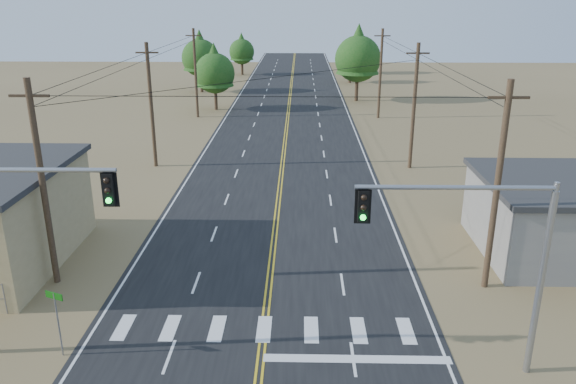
{
  "coord_description": "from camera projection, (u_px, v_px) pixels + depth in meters",
  "views": [
    {
      "loc": [
        1.47,
        -12.48,
        13.35
      ],
      "look_at": [
        0.84,
        15.68,
        3.5
      ],
      "focal_mm": 35.0,
      "sensor_mm": 36.0,
      "label": 1
    }
  ],
  "objects": [
    {
      "name": "utility_pole_left_near",
      "position": [
        43.0,
        183.0,
        26.07
      ],
      "size": [
        1.8,
        0.3,
        10.0
      ],
      "color": "#4C3826",
      "rests_on": "ground"
    },
    {
      "name": "tree_right_near",
      "position": [
        358.0,
        54.0,
        73.63
      ],
      "size": [
        6.05,
        6.05,
        10.08
      ],
      "color": "#3F2D1E",
      "rests_on": "ground"
    },
    {
      "name": "tree_right_mid",
      "position": [
        351.0,
        55.0,
        90.08
      ],
      "size": [
        4.31,
        4.31,
        7.19
      ],
      "color": "#3F2D1E",
      "rests_on": "ground"
    },
    {
      "name": "utility_pole_right_near",
      "position": [
        497.0,
        187.0,
        25.63
      ],
      "size": [
        1.8,
        0.3,
        10.0
      ],
      "color": "#4C3826",
      "rests_on": "ground"
    },
    {
      "name": "utility_pole_right_mid",
      "position": [
        414.0,
        106.0,
        44.5
      ],
      "size": [
        1.8,
        0.3,
        10.0
      ],
      "color": "#4C3826",
      "rests_on": "ground"
    },
    {
      "name": "signal_mast_right",
      "position": [
        489.0,
        247.0,
        19.46
      ],
      "size": [
        6.86,
        0.45,
        7.5
      ],
      "rotation": [
        0.0,
        0.0,
        0.01
      ],
      "color": "gray",
      "rests_on": "ground"
    },
    {
      "name": "tree_left_far",
      "position": [
        242.0,
        49.0,
        99.19
      ],
      "size": [
        4.42,
        4.42,
        7.37
      ],
      "color": "#3F2D1E",
      "rests_on": "ground"
    },
    {
      "name": "tree_right_far",
      "position": [
        357.0,
        47.0,
        100.98
      ],
      "size": [
        4.64,
        4.64,
        7.74
      ],
      "color": "#3F2D1E",
      "rests_on": "ground"
    },
    {
      "name": "utility_pole_right_far",
      "position": [
        380.0,
        73.0,
        63.37
      ],
      "size": [
        1.8,
        0.3,
        10.0
      ],
      "color": "#4C3826",
      "rests_on": "ground"
    },
    {
      "name": "tree_left_mid",
      "position": [
        200.0,
        54.0,
        80.83
      ],
      "size": [
        5.36,
        5.36,
        8.93
      ],
      "color": "#3F2D1E",
      "rests_on": "ground"
    },
    {
      "name": "signal_mast_left",
      "position": [
        6.0,
        231.0,
        20.48
      ],
      "size": [
        6.15,
        0.46,
        7.79
      ],
      "rotation": [
        0.0,
        0.0,
        0.01
      ],
      "color": "gray",
      "rests_on": "ground"
    },
    {
      "name": "street_sign",
      "position": [
        57.0,
        314.0,
        21.45
      ],
      "size": [
        0.78,
        0.35,
        2.78
      ],
      "rotation": [
        0.0,
        0.0,
        -0.39
      ],
      "color": "gray",
      "rests_on": "ground"
    },
    {
      "name": "utility_pole_left_mid",
      "position": [
        151.0,
        105.0,
        44.94
      ],
      "size": [
        1.8,
        0.3,
        10.0
      ],
      "color": "#4C3826",
      "rests_on": "ground"
    },
    {
      "name": "road",
      "position": [
        281.0,
        174.0,
        44.52
      ],
      "size": [
        15.0,
        200.0,
        0.02
      ],
      "primitive_type": "cube",
      "color": "black",
      "rests_on": "ground"
    },
    {
      "name": "tree_left_near",
      "position": [
        215.0,
        69.0,
        68.14
      ],
      "size": [
        4.88,
        4.88,
        8.13
      ],
      "color": "#3F2D1E",
      "rests_on": "ground"
    },
    {
      "name": "utility_pole_left_far",
      "position": [
        196.0,
        73.0,
        63.81
      ],
      "size": [
        1.8,
        0.3,
        10.0
      ],
      "color": "#4C3826",
      "rests_on": "ground"
    }
  ]
}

